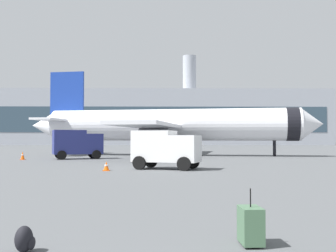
{
  "coord_description": "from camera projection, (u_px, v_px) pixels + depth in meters",
  "views": [
    {
      "loc": [
        0.02,
        -2.75,
        2.08
      ],
      "look_at": [
        0.52,
        27.84,
        3.0
      ],
      "focal_mm": 43.63,
      "sensor_mm": 36.0,
      "label": 1
    }
  ],
  "objects": [
    {
      "name": "safety_cone_mid",
      "position": [
        23.0,
        156.0,
        39.59
      ],
      "size": [
        0.44,
        0.44,
        0.82
      ],
      "color": "#F2590C",
      "rests_on": "ground"
    },
    {
      "name": "rolling_suitcase",
      "position": [
        251.0,
        225.0,
        7.91
      ],
      "size": [
        0.42,
        0.66,
        1.1
      ],
      "color": "#476B4C",
      "rests_on": "ground"
    },
    {
      "name": "airplane_at_gate",
      "position": [
        170.0,
        125.0,
        49.24
      ],
      "size": [
        35.61,
        32.33,
        10.5
      ],
      "color": "white",
      "rests_on": "ground"
    },
    {
      "name": "cargo_van",
      "position": [
        166.0,
        148.0,
        27.46
      ],
      "size": [
        4.82,
        3.54,
        2.6
      ],
      "color": "white",
      "rests_on": "ground"
    },
    {
      "name": "terminal_building",
      "position": [
        164.0,
        118.0,
        135.26
      ],
      "size": [
        106.78,
        18.91,
        29.6
      ],
      "color": "#9EA3AD",
      "rests_on": "ground"
    },
    {
      "name": "service_truck",
      "position": [
        77.0,
        143.0,
        41.04
      ],
      "size": [
        5.26,
        3.82,
        2.9
      ],
      "color": "navy",
      "rests_on": "ground"
    },
    {
      "name": "traveller_backpack",
      "position": [
        25.0,
        240.0,
        7.42
      ],
      "size": [
        0.36,
        0.4,
        0.48
      ],
      "color": "black",
      "rests_on": "ground"
    },
    {
      "name": "safety_cone_near",
      "position": [
        106.0,
        166.0,
        26.06
      ],
      "size": [
        0.44,
        0.44,
        0.61
      ],
      "color": "#F2590C",
      "rests_on": "ground"
    }
  ]
}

